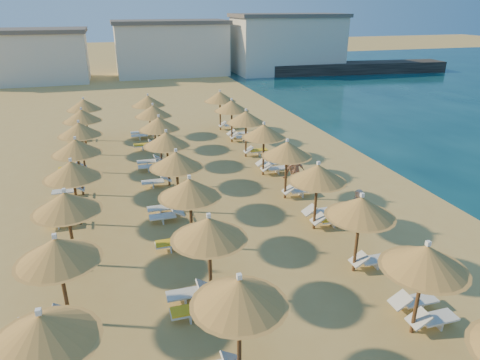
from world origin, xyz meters
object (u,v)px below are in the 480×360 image
object	(u,v)px
jetty	(344,68)
beachgoer_c	(295,171)
parasol_row_east	(301,161)
beachgoer_b	(290,165)
beachgoer_a	(356,210)
parasol_row_west	(182,174)

from	to	relation	value
jetty	beachgoer_c	xyz separation A→B (m)	(-23.48, -36.44, 0.08)
parasol_row_east	beachgoer_b	distance (m)	4.54
beachgoer_a	beachgoer_b	distance (m)	6.32
jetty	beachgoer_a	size ratio (longest dim) A/B	15.74
beachgoer_a	beachgoer_b	size ratio (longest dim) A/B	1.13
parasol_row_west	beachgoer_a	xyz separation A→B (m)	(7.14, -2.29, -1.64)
jetty	beachgoer_c	size ratio (longest dim) A/B	18.07
jetty	parasol_row_west	xyz separation A→B (m)	(-30.13, -39.61, 1.85)
parasol_row_east	beachgoer_b	world-z (taller)	parasol_row_east
jetty	beachgoer_c	distance (m)	43.35
beachgoer_c	jetty	bearing A→B (deg)	73.14
parasol_row_east	parasol_row_west	size ratio (longest dim) A/B	1.00
parasol_row_east	beachgoer_c	size ratio (longest dim) A/B	19.89
jetty	beachgoer_b	size ratio (longest dim) A/B	17.75
jetty	parasol_row_east	distance (m)	46.70
parasol_row_west	beachgoer_c	xyz separation A→B (m)	(6.65, 3.17, -1.77)
beachgoer_c	beachgoer_a	distance (m)	5.48
jetty	parasol_row_west	bearing A→B (deg)	-121.33
jetty	parasol_row_east	bearing A→B (deg)	-115.98
beachgoer_c	parasol_row_east	bearing A→B (deg)	-94.55
beachgoer_c	beachgoer_b	bearing A→B (deg)	104.40
jetty	beachgoer_b	xyz separation A→B (m)	(-23.46, -35.60, 0.10)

